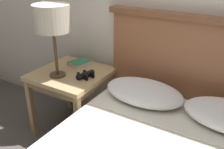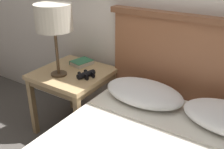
{
  "view_description": "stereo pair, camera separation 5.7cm",
  "coord_description": "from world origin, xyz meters",
  "px_view_note": "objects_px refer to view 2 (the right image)",
  "views": [
    {
      "loc": [
        0.8,
        -0.79,
        1.48
      ],
      "look_at": [
        -0.1,
        0.69,
        0.67
      ],
      "focal_mm": 42.0,
      "sensor_mm": 36.0,
      "label": 1
    },
    {
      "loc": [
        0.85,
        -0.76,
        1.48
      ],
      "look_at": [
        -0.1,
        0.69,
        0.67
      ],
      "focal_mm": 42.0,
      "sensor_mm": 36.0,
      "label": 2
    }
  ],
  "objects_px": {
    "nightstand": "(73,80)",
    "table_lamp": "(54,19)",
    "binoculars_pair": "(86,74)",
    "book_on_nightstand": "(82,62)"
  },
  "relations": [
    {
      "from": "nightstand",
      "to": "book_on_nightstand",
      "type": "relative_size",
      "value": 2.88
    },
    {
      "from": "nightstand",
      "to": "table_lamp",
      "type": "xyz_separation_m",
      "value": [
        -0.05,
        -0.11,
        0.54
      ]
    },
    {
      "from": "nightstand",
      "to": "binoculars_pair",
      "type": "height_order",
      "value": "binoculars_pair"
    },
    {
      "from": "binoculars_pair",
      "to": "nightstand",
      "type": "bearing_deg",
      "value": 172.21
    },
    {
      "from": "table_lamp",
      "to": "book_on_nightstand",
      "type": "relative_size",
      "value": 2.84
    },
    {
      "from": "table_lamp",
      "to": "book_on_nightstand",
      "type": "bearing_deg",
      "value": 86.23
    },
    {
      "from": "table_lamp",
      "to": "book_on_nightstand",
      "type": "xyz_separation_m",
      "value": [
        0.02,
        0.27,
        -0.44
      ]
    },
    {
      "from": "book_on_nightstand",
      "to": "binoculars_pair",
      "type": "relative_size",
      "value": 1.22
    },
    {
      "from": "table_lamp",
      "to": "book_on_nightstand",
      "type": "height_order",
      "value": "table_lamp"
    },
    {
      "from": "book_on_nightstand",
      "to": "binoculars_pair",
      "type": "height_order",
      "value": "binoculars_pair"
    }
  ]
}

